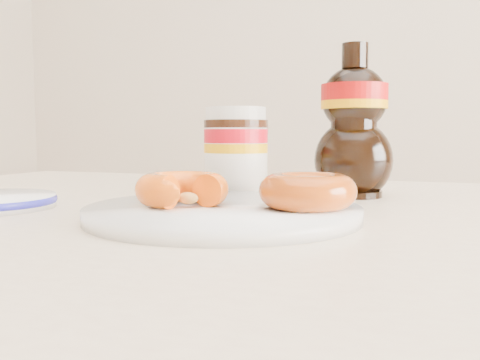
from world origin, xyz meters
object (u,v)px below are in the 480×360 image
(donut_bitten, at_px, (182,189))
(dark_jar, at_px, (246,162))
(dining_table, at_px, (303,293))
(nutella_jar, at_px, (236,149))
(plate, at_px, (223,212))
(syrup_bottle, at_px, (354,121))
(donut_whole, at_px, (308,191))

(donut_bitten, height_order, dark_jar, dark_jar)
(dining_table, xyz_separation_m, nutella_jar, (-0.12, 0.12, 0.15))
(plate, relative_size, dark_jar, 2.85)
(dining_table, xyz_separation_m, syrup_bottle, (0.03, 0.18, 0.18))
(dining_table, height_order, nutella_jar, nutella_jar)
(nutella_jar, distance_m, syrup_bottle, 0.16)
(nutella_jar, bearing_deg, syrup_bottle, 22.65)
(plate, relative_size, nutella_jar, 2.29)
(donut_whole, xyz_separation_m, nutella_jar, (-0.13, 0.17, 0.03))
(nutella_jar, relative_size, dark_jar, 1.25)
(syrup_bottle, bearing_deg, donut_whole, -93.06)
(dining_table, relative_size, syrup_bottle, 6.89)
(dark_jar, bearing_deg, plate, -77.48)
(dark_jar, bearing_deg, nutella_jar, -108.75)
(donut_bitten, distance_m, nutella_jar, 0.19)
(dark_jar, bearing_deg, syrup_bottle, 16.07)
(nutella_jar, bearing_deg, dining_table, -45.52)
(donut_whole, bearing_deg, syrup_bottle, 86.94)
(donut_whole, bearing_deg, dining_table, 106.89)
(syrup_bottle, relative_size, dark_jar, 2.13)
(syrup_bottle, bearing_deg, dark_jar, -163.93)
(plate, distance_m, donut_whole, 0.09)
(plate, xyz_separation_m, syrup_bottle, (0.09, 0.24, 0.09))
(donut_bitten, bearing_deg, dark_jar, 99.06)
(donut_whole, distance_m, dark_jar, 0.23)
(plate, distance_m, donut_bitten, 0.05)
(donut_whole, relative_size, nutella_jar, 0.78)
(donut_whole, xyz_separation_m, dark_jar, (-0.13, 0.19, 0.02))
(donut_bitten, xyz_separation_m, dark_jar, (-0.00, 0.21, 0.02))
(dining_table, height_order, donut_bitten, donut_bitten)
(syrup_bottle, distance_m, dark_jar, 0.15)
(nutella_jar, bearing_deg, plate, -73.90)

